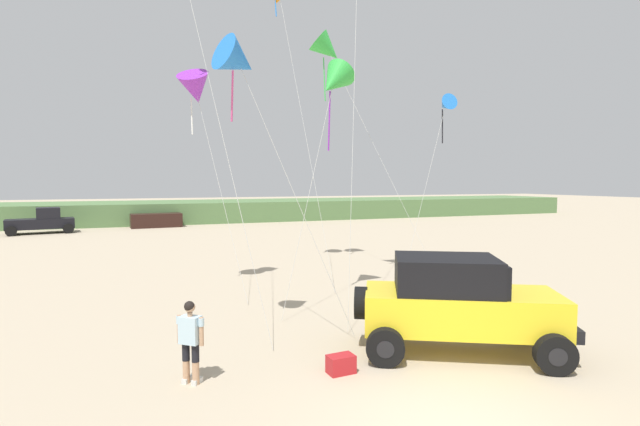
% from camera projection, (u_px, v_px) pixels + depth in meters
% --- Properties ---
extents(dune_ridge, '(90.00, 9.32, 1.96)m').
position_uv_depth(dune_ridge, '(183.00, 211.00, 47.08)').
color(dune_ridge, '#567A47').
rests_on(dune_ridge, ground_plane).
extents(jeep, '(4.99, 4.13, 2.26)m').
position_uv_depth(jeep, '(458.00, 302.00, 10.90)').
color(jeep, yellow).
rests_on(jeep, ground_plane).
extents(person_watching, '(0.50, 0.46, 1.67)m').
position_uv_depth(person_watching, '(190.00, 337.00, 9.24)').
color(person_watching, tan).
rests_on(person_watching, ground_plane).
extents(cooler_box, '(0.59, 0.40, 0.38)m').
position_uv_depth(cooler_box, '(341.00, 364.00, 9.79)').
color(cooler_box, '#B21E23').
rests_on(cooler_box, ground_plane).
extents(distant_pickup, '(4.87, 3.12, 1.98)m').
position_uv_depth(distant_pickup, '(42.00, 221.00, 35.91)').
color(distant_pickup, black).
rests_on(distant_pickup, ground_plane).
extents(distant_sedan, '(4.32, 2.03, 1.20)m').
position_uv_depth(distant_sedan, '(156.00, 220.00, 40.70)').
color(distant_sedan, black).
rests_on(distant_sedan, ground_plane).
extents(kite_yellow_diamond, '(2.11, 3.68, 8.05)m').
position_uv_depth(kite_yellow_diamond, '(196.00, 89.00, 16.74)').
color(kite_yellow_diamond, purple).
rests_on(kite_yellow_diamond, ground_plane).
extents(kite_orange_streamer, '(3.41, 1.82, 7.66)m').
position_uv_depth(kite_orange_streamer, '(238.00, 61.00, 11.58)').
color(kite_orange_streamer, blue).
rests_on(kite_orange_streamer, ground_plane).
extents(kite_blue_swept, '(3.74, 5.68, 11.01)m').
position_uv_depth(kite_blue_swept, '(327.00, 49.00, 21.51)').
color(kite_blue_swept, green).
rests_on(kite_blue_swept, ground_plane).
extents(kite_purple_stunt, '(3.19, 2.45, 8.01)m').
position_uv_depth(kite_purple_stunt, '(334.00, 82.00, 15.24)').
color(kite_purple_stunt, green).
rests_on(kite_purple_stunt, ground_plane).
extents(kite_black_sled, '(3.22, 1.75, 7.61)m').
position_uv_depth(kite_black_sled, '(446.00, 105.00, 19.49)').
color(kite_black_sled, blue).
rests_on(kite_black_sled, ground_plane).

